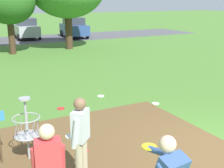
# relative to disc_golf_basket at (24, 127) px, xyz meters

# --- Properties ---
(ground_plane) EXTENTS (160.00, 160.00, 0.00)m
(ground_plane) POSITION_rel_disc_golf_basket_xyz_m (3.95, -1.79, -0.75)
(ground_plane) COLOR #47752D
(dirt_tee_pad) EXTENTS (5.69, 4.30, 0.01)m
(dirt_tee_pad) POSITION_rel_disc_golf_basket_xyz_m (1.63, -0.22, -0.75)
(dirt_tee_pad) COLOR brown
(dirt_tee_pad) RESTS_ON ground
(disc_golf_basket) EXTENTS (0.98, 0.58, 1.39)m
(disc_golf_basket) POSITION_rel_disc_golf_basket_xyz_m (0.00, 0.00, 0.00)
(disc_golf_basket) COLOR #9E9EA3
(disc_golf_basket) RESTS_ON ground
(player_waiting_left) EXTENTS (0.45, 0.45, 1.71)m
(player_waiting_left) POSITION_rel_disc_golf_basket_xyz_m (0.70, -1.44, 0.21)
(player_waiting_left) COLOR tan
(player_waiting_left) RESTS_ON ground
(frisbee_near_basket) EXTENTS (0.24, 0.24, 0.02)m
(frisbee_near_basket) POSITION_rel_disc_golf_basket_xyz_m (1.22, -0.27, -0.74)
(frisbee_near_basket) COLOR red
(frisbee_near_basket) RESTS_ON ground
(frisbee_by_tee) EXTENTS (0.24, 0.24, 0.02)m
(frisbee_by_tee) POSITION_rel_disc_golf_basket_xyz_m (4.60, 1.58, -0.74)
(frisbee_by_tee) COLOR white
(frisbee_by_tee) RESTS_ON ground
(frisbee_far_left) EXTENTS (0.24, 0.24, 0.02)m
(frisbee_far_left) POSITION_rel_disc_golf_basket_xyz_m (3.34, 3.17, -0.74)
(frisbee_far_left) COLOR white
(frisbee_far_left) RESTS_ON ground
(frisbee_far_right) EXTENTS (0.24, 0.24, 0.02)m
(frisbee_far_right) POSITION_rel_disc_golf_basket_xyz_m (1.66, 2.62, -0.74)
(frisbee_far_right) COLOR red
(frisbee_far_right) RESTS_ON ground
(tree_near_right) EXTENTS (3.28, 3.28, 4.66)m
(tree_near_right) POSITION_rel_disc_golf_basket_xyz_m (2.21, 13.74, 2.49)
(tree_near_right) COLOR #422D1E
(tree_near_right) RESTS_ON ground
(parking_lot_strip) EXTENTS (36.00, 6.00, 0.01)m
(parking_lot_strip) POSITION_rel_disc_golf_basket_xyz_m (3.95, 20.83, -0.75)
(parking_lot_strip) COLOR #4C4C51
(parking_lot_strip) RESTS_ON ground
(parked_car_center_right) EXTENTS (2.16, 4.30, 1.84)m
(parked_car_center_right) POSITION_rel_disc_golf_basket_xyz_m (4.83, 21.59, 0.17)
(parked_car_center_right) COLOR #B2B7BC
(parked_car_center_right) RESTS_ON ground
(parked_car_rightmost) EXTENTS (2.28, 4.35, 1.84)m
(parked_car_rightmost) POSITION_rel_disc_golf_basket_xyz_m (8.97, 20.37, 0.17)
(parked_car_rightmost) COLOR #2D4784
(parked_car_rightmost) RESTS_ON ground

